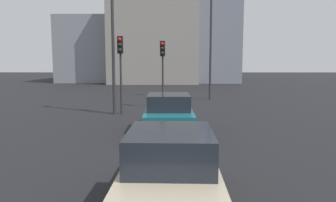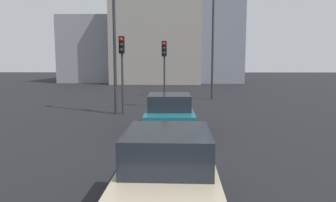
{
  "view_description": "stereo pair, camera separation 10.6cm",
  "coord_description": "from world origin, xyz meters",
  "px_view_note": "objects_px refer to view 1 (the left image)",
  "views": [
    {
      "loc": [
        -1.74,
        -0.13,
        2.82
      ],
      "look_at": [
        8.2,
        -0.06,
        1.57
      ],
      "focal_mm": 34.03,
      "sensor_mm": 36.0,
      "label": 1
    },
    {
      "loc": [
        -1.73,
        -0.23,
        2.82
      ],
      "look_at": [
        8.2,
        -0.06,
        1.57
      ],
      "focal_mm": 34.03,
      "sensor_mm": 36.0,
      "label": 2
    }
  ],
  "objects_px": {
    "traffic_light_near_left": "(163,60)",
    "traffic_light_near_right": "(120,59)",
    "street_lamp_kerbside": "(113,29)",
    "car_teal_lead": "(169,113)",
    "street_lamp_far": "(211,27)",
    "car_beige_second": "(170,172)"
  },
  "relations": [
    {
      "from": "car_beige_second",
      "to": "traffic_light_near_right",
      "type": "bearing_deg",
      "value": 14.88
    },
    {
      "from": "car_beige_second",
      "to": "traffic_light_near_right",
      "type": "height_order",
      "value": "traffic_light_near_right"
    },
    {
      "from": "traffic_light_near_left",
      "to": "street_lamp_far",
      "type": "xyz_separation_m",
      "value": [
        4.43,
        -3.41,
        2.37
      ]
    },
    {
      "from": "car_beige_second",
      "to": "street_lamp_far",
      "type": "distance_m",
      "value": 18.58
    },
    {
      "from": "car_teal_lead",
      "to": "traffic_light_near_right",
      "type": "height_order",
      "value": "traffic_light_near_right"
    },
    {
      "from": "traffic_light_near_right",
      "to": "street_lamp_far",
      "type": "height_order",
      "value": "street_lamp_far"
    },
    {
      "from": "car_teal_lead",
      "to": "traffic_light_near_right",
      "type": "relative_size",
      "value": 1.01
    },
    {
      "from": "car_teal_lead",
      "to": "street_lamp_far",
      "type": "relative_size",
      "value": 0.45
    },
    {
      "from": "traffic_light_near_right",
      "to": "street_lamp_far",
      "type": "relative_size",
      "value": 0.45
    },
    {
      "from": "traffic_light_near_left",
      "to": "street_lamp_kerbside",
      "type": "height_order",
      "value": "street_lamp_kerbside"
    },
    {
      "from": "traffic_light_near_right",
      "to": "street_lamp_far",
      "type": "bearing_deg",
      "value": 142.13
    },
    {
      "from": "street_lamp_far",
      "to": "street_lamp_kerbside",
      "type": "bearing_deg",
      "value": 138.61
    },
    {
      "from": "street_lamp_kerbside",
      "to": "traffic_light_near_left",
      "type": "bearing_deg",
      "value": -47.61
    },
    {
      "from": "traffic_light_near_left",
      "to": "street_lamp_kerbside",
      "type": "bearing_deg",
      "value": -40.2
    },
    {
      "from": "car_beige_second",
      "to": "traffic_light_near_left",
      "type": "height_order",
      "value": "traffic_light_near_left"
    },
    {
      "from": "traffic_light_near_left",
      "to": "traffic_light_near_right",
      "type": "distance_m",
      "value": 3.16
    },
    {
      "from": "traffic_light_near_left",
      "to": "traffic_light_near_right",
      "type": "relative_size",
      "value": 0.98
    },
    {
      "from": "traffic_light_near_left",
      "to": "street_lamp_kerbside",
      "type": "xyz_separation_m",
      "value": [
        -2.31,
        2.53,
        1.6
      ]
    },
    {
      "from": "traffic_light_near_left",
      "to": "street_lamp_kerbside",
      "type": "distance_m",
      "value": 3.78
    },
    {
      "from": "car_teal_lead",
      "to": "street_lamp_kerbside",
      "type": "distance_m",
      "value": 6.34
    },
    {
      "from": "traffic_light_near_right",
      "to": "street_lamp_kerbside",
      "type": "distance_m",
      "value": 1.57
    },
    {
      "from": "traffic_light_near_right",
      "to": "street_lamp_far",
      "type": "distance_m",
      "value": 9.04
    }
  ]
}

